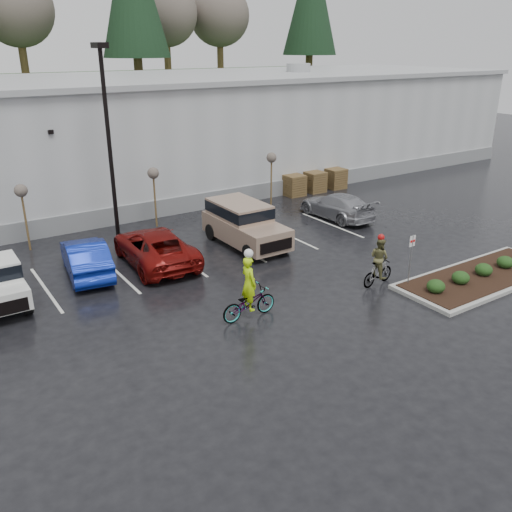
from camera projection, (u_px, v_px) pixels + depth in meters
ground at (340, 312)px, 19.81m from camera, size 120.00×120.00×0.00m
warehouse at (118, 134)px, 35.55m from camera, size 60.50×15.50×7.20m
wooded_ridge at (37, 110)px, 53.66m from camera, size 80.00×25.00×6.00m
lamppost at (107, 124)px, 24.99m from camera, size 0.50×1.00×9.22m
sapling_west at (21, 194)px, 24.80m from camera, size 0.60×0.60×3.20m
sapling_mid at (153, 176)px, 28.14m from camera, size 0.60×0.60×3.20m
sapling_east at (271, 160)px, 31.99m from camera, size 0.60×0.60×3.20m
pallet_stack_a at (294, 185)px, 34.79m from camera, size 1.20×1.20×1.35m
pallet_stack_b at (315, 182)px, 35.67m from camera, size 1.20×1.20×1.35m
pallet_stack_c at (335, 178)px, 36.59m from camera, size 1.20×1.20×1.35m
curb_island at (482, 277)px, 22.60m from camera, size 8.00×3.00×0.15m
mulch_bed at (483, 275)px, 22.56m from camera, size 7.60×2.60×0.04m
shrub_a at (436, 286)px, 20.93m from camera, size 0.70×0.70×0.52m
shrub_b at (461, 278)px, 21.70m from camera, size 0.70×0.70×0.52m
shrub_c at (484, 270)px, 22.47m from camera, size 0.70×0.70×0.52m
shrub_d at (505, 262)px, 23.24m from camera, size 0.70×0.70×0.52m
fire_lane_sign at (411, 254)px, 21.40m from camera, size 0.30×0.05×2.20m
car_blue at (86, 257)px, 22.82m from camera, size 2.23×4.79×1.52m
car_red at (155, 247)px, 23.94m from camera, size 2.94×5.75×1.55m
suv_tan at (246, 225)px, 25.98m from camera, size 2.20×5.10×2.06m
car_far_silver at (336, 206)px, 30.32m from camera, size 2.10×4.89×1.40m
cyclist_hivis at (249, 297)px, 19.14m from camera, size 2.18×0.79×2.62m
cyclist_olive at (379, 266)px, 21.80m from camera, size 1.72×0.84×2.18m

